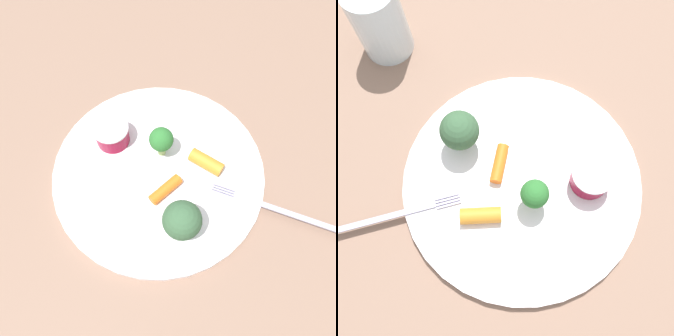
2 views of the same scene
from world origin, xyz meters
TOP-DOWN VIEW (x-y plane):
  - ground_plane at (0.00, 0.00)m, footprint 2.40×2.40m
  - plate at (0.00, 0.00)m, footprint 0.27×0.27m
  - sauce_cup at (0.01, -0.08)m, footprint 0.05×0.05m
  - broccoli_floret_0 at (-0.02, -0.01)m, footprint 0.03×0.03m
  - broccoli_floret_1 at (0.04, 0.07)m, footprint 0.04×0.04m
  - carrot_stick_0 at (-0.05, 0.04)m, footprint 0.02×0.05m
  - carrot_stick_1 at (0.02, 0.03)m, footprint 0.05×0.02m
  - fork at (-0.06, 0.15)m, footprint 0.07×0.17m

SIDE VIEW (x-z plane):
  - ground_plane at x=0.00m, z-range 0.00..0.00m
  - plate at x=0.00m, z-range 0.00..0.01m
  - fork at x=-0.06m, z-range 0.01..0.01m
  - carrot_stick_1 at x=0.02m, z-range 0.01..0.03m
  - carrot_stick_0 at x=-0.05m, z-range 0.01..0.03m
  - sauce_cup at x=0.01m, z-range 0.01..0.04m
  - broccoli_floret_0 at x=-0.02m, z-range 0.02..0.07m
  - broccoli_floret_1 at x=0.04m, z-range 0.02..0.08m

